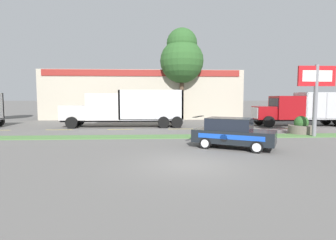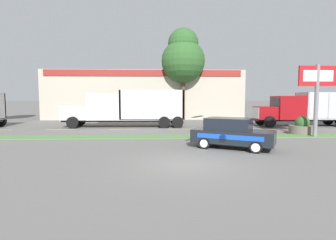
% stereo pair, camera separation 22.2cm
% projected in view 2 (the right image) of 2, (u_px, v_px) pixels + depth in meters
% --- Properties ---
extents(ground_plane, '(600.00, 600.00, 0.00)m').
position_uv_depth(ground_plane, '(187.00, 165.00, 10.98)').
color(ground_plane, slate).
extents(grass_verge, '(120.00, 1.73, 0.06)m').
position_uv_depth(grass_verge, '(174.00, 137.00, 18.84)').
color(grass_verge, '#517F42').
rests_on(grass_verge, ground_plane).
extents(centre_line_2, '(2.40, 0.14, 0.01)m').
position_uv_depth(centre_line_2, '(61.00, 130.00, 23.26)').
color(centre_line_2, yellow).
rests_on(centre_line_2, ground_plane).
extents(centre_line_3, '(2.40, 0.14, 0.01)m').
position_uv_depth(centre_line_3, '(122.00, 129.00, 23.49)').
color(centre_line_3, yellow).
rests_on(centre_line_3, ground_plane).
extents(centre_line_4, '(2.40, 0.14, 0.01)m').
position_uv_depth(centre_line_4, '(182.00, 129.00, 23.73)').
color(centre_line_4, yellow).
rests_on(centre_line_4, ground_plane).
extents(centre_line_5, '(2.40, 0.14, 0.01)m').
position_uv_depth(centre_line_5, '(240.00, 129.00, 23.96)').
color(centre_line_5, yellow).
rests_on(centre_line_5, ground_plane).
extents(centre_line_6, '(2.40, 0.14, 0.01)m').
position_uv_depth(centre_line_6, '(298.00, 128.00, 24.20)').
color(centre_line_6, yellow).
rests_on(centre_line_6, ground_plane).
extents(dump_truck_lead, '(11.36, 2.64, 3.36)m').
position_uv_depth(dump_truck_lead, '(303.00, 110.00, 26.01)').
color(dump_truck_lead, black).
rests_on(dump_truck_lead, ground_plane).
extents(dump_truck_mid, '(11.64, 2.72, 3.56)m').
position_uv_depth(dump_truck_mid, '(114.00, 110.00, 25.38)').
color(dump_truck_mid, black).
rests_on(dump_truck_mid, ground_plane).
extents(rally_car, '(4.73, 3.76, 1.72)m').
position_uv_depth(rally_car, '(232.00, 133.00, 14.54)').
color(rally_car, black).
rests_on(rally_car, ground_plane).
extents(store_sign_post, '(2.69, 0.28, 5.15)m').
position_uv_depth(store_sign_post, '(317.00, 86.00, 18.40)').
color(store_sign_post, gray).
rests_on(store_sign_post, ground_plane).
extents(stone_planter, '(1.91, 1.91, 1.41)m').
position_uv_depth(stone_planter, '(302.00, 128.00, 20.22)').
color(stone_planter, '#6B6056').
rests_on(stone_planter, ground_plane).
extents(store_building_backdrop, '(26.28, 12.10, 6.43)m').
position_uv_depth(store_building_backdrop, '(146.00, 95.00, 39.38)').
color(store_building_backdrop, '#BCB29E').
rests_on(store_building_backdrop, ground_plane).
extents(tree_behind_left, '(5.44, 5.44, 11.50)m').
position_uv_depth(tree_behind_left, '(183.00, 57.00, 32.76)').
color(tree_behind_left, brown).
rests_on(tree_behind_left, ground_plane).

